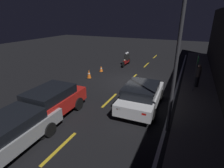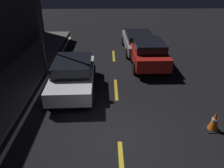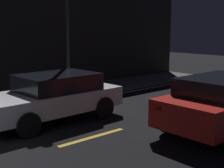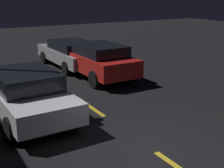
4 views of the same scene
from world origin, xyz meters
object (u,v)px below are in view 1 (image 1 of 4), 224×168
taxi_red (48,103)px  street_lamp (177,59)px  shop_sign (197,66)px  motorcycle (127,59)px  traffic_cone_near (101,69)px  traffic_cone_mid (89,74)px  sedan_white (141,95)px  hatchback_silver (3,135)px  pedestrian (198,76)px

taxi_red → street_lamp: (-1.29, 5.49, 2.44)m
taxi_red → shop_sign: shop_sign is taller
motorcycle → shop_sign: shop_sign is taller
traffic_cone_near → shop_sign: bearing=77.9°
taxi_red → traffic_cone_mid: taxi_red is taller
sedan_white → hatchback_silver: bearing=144.2°
traffic_cone_near → pedestrian: pedestrian is taller
taxi_red → traffic_cone_near: taxi_red is taller
sedan_white → traffic_cone_near: size_ratio=7.37×
traffic_cone_mid → sedan_white: bearing=59.8°
sedan_white → hatchback_silver: sedan_white is taller
motorcycle → shop_sign: bearing=53.4°
sedan_white → traffic_cone_near: bearing=43.9°
taxi_red → street_lamp: street_lamp is taller
sedan_white → street_lamp: bearing=-135.9°
sedan_white → street_lamp: street_lamp is taller
traffic_cone_mid → street_lamp: bearing=56.0°
hatchback_silver → street_lamp: size_ratio=0.79×
traffic_cone_mid → pedestrian: bearing=99.3°
motorcycle → shop_sign: (4.70, 6.35, 1.17)m
taxi_red → hatchback_silver: (2.49, 0.20, -0.09)m
hatchback_silver → traffic_cone_near: (-10.37, -1.47, -0.43)m
taxi_red → shop_sign: 9.00m
pedestrian → shop_sign: bearing=-12.0°
taxi_red → traffic_cone_near: bearing=-171.5°
sedan_white → street_lamp: size_ratio=0.71×
hatchback_silver → pedestrian: size_ratio=2.85×
sedan_white → traffic_cone_near: sedan_white is taller
hatchback_silver → pedestrian: 11.61m
taxi_red → traffic_cone_mid: 6.06m
hatchback_silver → traffic_cone_near: bearing=-173.4°
hatchback_silver → street_lamp: street_lamp is taller
sedan_white → hatchback_silver: 6.50m
traffic_cone_mid → motorcycle: bearing=164.6°
sedan_white → motorcycle: 8.88m
hatchback_silver → traffic_cone_near: hatchback_silver is taller
taxi_red → traffic_cone_mid: bearing=-167.8°
taxi_red → motorcycle: 10.94m
traffic_cone_mid → pedestrian: 8.07m
motorcycle → shop_sign: 7.98m
street_lamp → shop_sign: bearing=169.5°
motorcycle → traffic_cone_near: size_ratio=3.94×
hatchback_silver → motorcycle: size_ratio=2.08×
motorcycle → pedestrian: bearing=60.1°
motorcycle → traffic_cone_mid: (5.04, -1.39, -0.28)m
hatchback_silver → shop_sign: size_ratio=1.90×
traffic_cone_mid → shop_sign: shop_sign is taller
motorcycle → traffic_cone_mid: 5.24m
motorcycle → shop_sign: size_ratio=0.91×
sedan_white → traffic_cone_mid: bearing=58.1°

